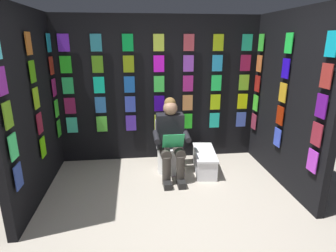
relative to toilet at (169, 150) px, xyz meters
The scene contains 7 objects.
ground_plane 1.55m from the toilet, 86.03° to the left, with size 30.00×30.00×0.00m, color #B2A899.
display_wall_back 1.03m from the toilet, 79.33° to the right, with size 3.39×0.14×2.38m.
display_wall_left 1.87m from the toilet, 162.48° to the left, with size 0.14×2.02×2.38m.
display_wall_right 2.06m from the toilet, 15.58° to the left, with size 0.14×2.02×2.38m.
toilet is the anchor object (origin of this frame).
person_reading 0.35m from the toilet, 90.69° to the left, with size 0.53×0.68×1.19m.
comic_longbox_near 0.59m from the toilet, 168.52° to the left, with size 0.41×0.82×0.33m.
Camera 1 is at (0.39, 2.55, 1.99)m, focal length 29.88 mm.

